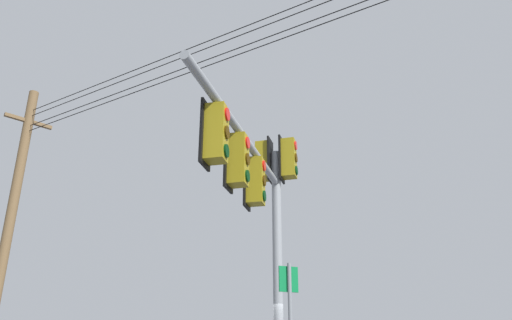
% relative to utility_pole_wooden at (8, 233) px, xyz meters
% --- Properties ---
extents(signal_mast_assembly, '(5.40, 0.97, 6.17)m').
position_rel_utility_pole_wooden_xyz_m(signal_mast_assembly, '(-4.53, -9.32, -0.86)').
color(signal_mast_assembly, gray).
rests_on(signal_mast_assembly, ground).
extents(utility_pole_wooden, '(1.39, 1.01, 10.42)m').
position_rel_utility_pole_wooden_xyz_m(utility_pole_wooden, '(0.00, 0.00, 0.00)').
color(utility_pole_wooden, brown).
rests_on(utility_pole_wooden, ground).
extents(overhead_wire_span, '(7.07, 20.64, 0.90)m').
position_rel_utility_pole_wooden_xyz_m(overhead_wire_span, '(-3.53, -10.31, 3.93)').
color(overhead_wire_span, black).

